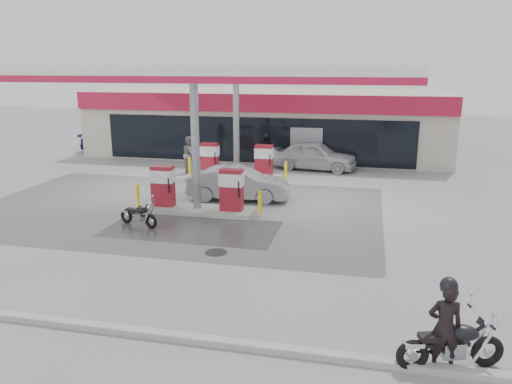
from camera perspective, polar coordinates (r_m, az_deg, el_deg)
ground at (r=17.91m, az=-8.82°, el=-4.07°), size 90.00×90.00×0.00m
wet_patch at (r=17.73m, az=-7.32°, el=-4.19°), size 6.00×3.00×0.00m
drain_cover at (r=15.49m, az=-4.59°, el=-6.90°), size 0.70×0.70×0.01m
kerb at (r=12.17m, az=-21.26°, el=-13.74°), size 28.00×0.25×0.15m
store_building at (r=32.53m, az=1.40°, el=8.00°), size 22.00×8.22×4.00m
canopy at (r=21.72m, az=-4.44°, el=13.43°), size 16.00×10.02×5.51m
pump_island_near at (r=19.50m, az=-6.77°, el=-0.29°), size 5.14×1.30×1.78m
pump_island_far at (r=25.09m, az=-2.22°, el=3.09°), size 5.14×1.30×1.78m
main_motorcycle at (r=10.49m, az=21.55°, el=-16.00°), size 2.06×0.95×1.09m
biker_main at (r=10.21m, az=20.76°, el=-14.23°), size 0.69×0.51×1.76m
parked_motorcycle at (r=18.27m, az=-13.23°, el=-2.62°), size 1.67×0.86×0.89m
sedan_white at (r=27.54m, az=6.71°, el=4.16°), size 4.80×2.49×1.56m
attendant at (r=26.82m, az=-7.55°, el=4.29°), size 0.96×1.11×1.95m
hatchback_silver at (r=21.23m, az=-2.06°, el=1.00°), size 4.39×1.83×1.41m
parked_car_left at (r=34.34m, az=-15.96°, el=5.45°), size 4.44×2.27×1.23m
parked_car_right at (r=30.24m, az=9.63°, el=4.46°), size 3.89×2.12×1.03m
biker_walking at (r=28.53m, az=1.15°, el=4.82°), size 1.09×0.93×1.76m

